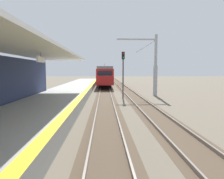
% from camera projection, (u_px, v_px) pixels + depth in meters
% --- Properties ---
extents(station_platform, '(5.00, 80.00, 0.91)m').
position_uv_depth(station_platform, '(50.00, 105.00, 15.68)').
color(station_platform, '#999993').
rests_on(station_platform, ground).
extents(track_pair_nearest_platform, '(2.34, 120.00, 0.16)m').
position_uv_depth(track_pair_nearest_platform, '(106.00, 101.00, 19.87)').
color(track_pair_nearest_platform, '#4C3D2D').
rests_on(track_pair_nearest_platform, ground).
extents(track_pair_middle, '(2.34, 120.00, 0.16)m').
position_uv_depth(track_pair_middle, '(139.00, 101.00, 20.00)').
color(track_pair_middle, '#4C3D2D').
rests_on(track_pair_middle, ground).
extents(approaching_train, '(2.93, 19.60, 4.76)m').
position_uv_depth(approaching_train, '(105.00, 75.00, 40.76)').
color(approaching_train, maroon).
rests_on(approaching_train, ground).
extents(rail_signal_post, '(0.32, 0.34, 5.20)m').
position_uv_depth(rail_signal_post, '(123.00, 70.00, 22.11)').
color(rail_signal_post, '#4C4C4C').
rests_on(rail_signal_post, ground).
extents(catenary_pylon_far_side, '(5.00, 0.40, 7.50)m').
position_uv_depth(catenary_pylon_far_side, '(153.00, 67.00, 24.38)').
color(catenary_pylon_far_side, '#9EA3A8').
rests_on(catenary_pylon_far_side, ground).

